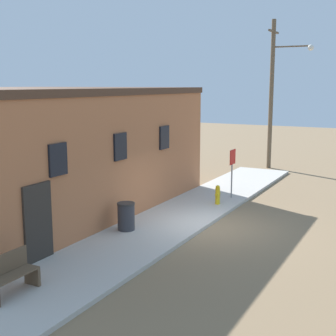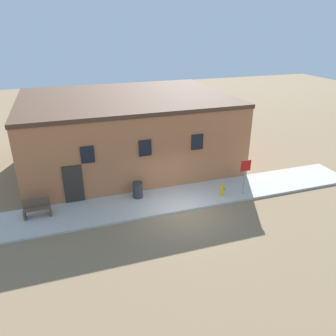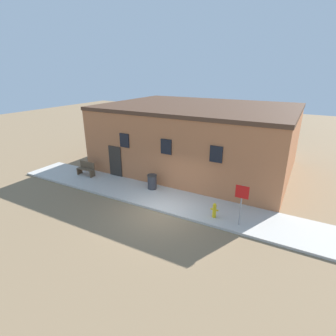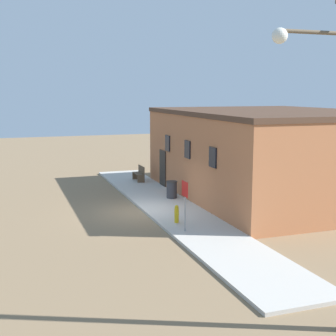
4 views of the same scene
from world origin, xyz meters
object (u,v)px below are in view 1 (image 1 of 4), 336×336
object	(u,v)px
fire_hydrant	(218,195)
utility_pole	(274,89)
stop_sign	(232,165)
bench	(10,276)
trash_bin	(126,216)

from	to	relation	value
fire_hydrant	utility_pole	distance (m)	10.37
stop_sign	utility_pole	xyz separation A→B (m)	(8.31, 0.67, 2.96)
utility_pole	bench	bearing A→B (deg)	178.50
fire_hydrant	trash_bin	bearing A→B (deg)	162.98
stop_sign	utility_pole	world-z (taller)	utility_pole
fire_hydrant	trash_bin	size ratio (longest dim) A/B	0.85
fire_hydrant	bench	world-z (taller)	bench
trash_bin	stop_sign	bearing A→B (deg)	-14.52
trash_bin	utility_pole	xyz separation A→B (m)	(14.01, -0.80, 3.90)
bench	trash_bin	distance (m)	5.17
bench	utility_pole	xyz separation A→B (m)	(19.17, -0.50, 3.91)
fire_hydrant	stop_sign	world-z (taller)	stop_sign
bench	utility_pole	world-z (taller)	utility_pole
trash_bin	utility_pole	world-z (taller)	utility_pole
fire_hydrant	utility_pole	size ratio (longest dim) A/B	0.09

